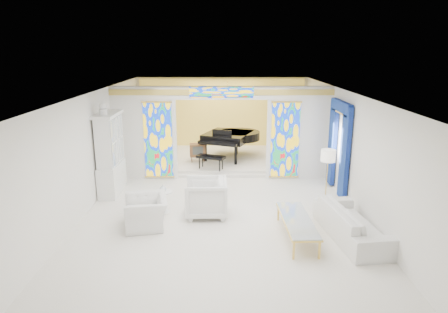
{
  "coord_description": "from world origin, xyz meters",
  "views": [
    {
      "loc": [
        0.05,
        -10.55,
        4.12
      ],
      "look_at": [
        0.07,
        0.2,
        1.21
      ],
      "focal_mm": 32.0,
      "sensor_mm": 36.0,
      "label": 1
    }
  ],
  "objects_px": {
    "armchair_right": "(206,198)",
    "grand_piano": "(232,137)",
    "china_cabinet": "(110,155)",
    "coffee_table": "(297,221)",
    "tv_console": "(198,150)",
    "armchair_left": "(146,212)",
    "sofa": "(352,222)"
  },
  "relations": [
    {
      "from": "china_cabinet",
      "to": "tv_console",
      "type": "relative_size",
      "value": 4.18
    },
    {
      "from": "china_cabinet",
      "to": "tv_console",
      "type": "bearing_deg",
      "value": 49.56
    },
    {
      "from": "armchair_left",
      "to": "coffee_table",
      "type": "relative_size",
      "value": 0.54
    },
    {
      "from": "sofa",
      "to": "armchair_left",
      "type": "bearing_deg",
      "value": 75.35
    },
    {
      "from": "china_cabinet",
      "to": "coffee_table",
      "type": "distance_m",
      "value": 5.78
    },
    {
      "from": "sofa",
      "to": "grand_piano",
      "type": "height_order",
      "value": "grand_piano"
    },
    {
      "from": "grand_piano",
      "to": "armchair_left",
      "type": "bearing_deg",
      "value": -89.33
    },
    {
      "from": "armchair_right",
      "to": "grand_piano",
      "type": "distance_m",
      "value": 5.08
    },
    {
      "from": "armchair_right",
      "to": "grand_piano",
      "type": "bearing_deg",
      "value": 169.69
    },
    {
      "from": "tv_console",
      "to": "grand_piano",
      "type": "bearing_deg",
      "value": 17.91
    },
    {
      "from": "armchair_right",
      "to": "armchair_left",
      "type": "bearing_deg",
      "value": -67.36
    },
    {
      "from": "coffee_table",
      "to": "grand_piano",
      "type": "height_order",
      "value": "grand_piano"
    },
    {
      "from": "armchair_left",
      "to": "sofa",
      "type": "relative_size",
      "value": 0.45
    },
    {
      "from": "armchair_left",
      "to": "sofa",
      "type": "height_order",
      "value": "armchair_left"
    },
    {
      "from": "sofa",
      "to": "tv_console",
      "type": "height_order",
      "value": "tv_console"
    },
    {
      "from": "armchair_left",
      "to": "armchair_right",
      "type": "height_order",
      "value": "armchair_right"
    },
    {
      "from": "china_cabinet",
      "to": "armchair_left",
      "type": "height_order",
      "value": "china_cabinet"
    },
    {
      "from": "armchair_left",
      "to": "grand_piano",
      "type": "relative_size",
      "value": 0.37
    },
    {
      "from": "armchair_right",
      "to": "grand_piano",
      "type": "height_order",
      "value": "grand_piano"
    },
    {
      "from": "grand_piano",
      "to": "tv_console",
      "type": "height_order",
      "value": "grand_piano"
    },
    {
      "from": "tv_console",
      "to": "sofa",
      "type": "bearing_deg",
      "value": -62.2
    },
    {
      "from": "sofa",
      "to": "grand_piano",
      "type": "bearing_deg",
      "value": 14.94
    },
    {
      "from": "china_cabinet",
      "to": "coffee_table",
      "type": "bearing_deg",
      "value": -30.81
    },
    {
      "from": "armchair_left",
      "to": "grand_piano",
      "type": "bearing_deg",
      "value": 147.15
    },
    {
      "from": "sofa",
      "to": "coffee_table",
      "type": "relative_size",
      "value": 1.19
    },
    {
      "from": "china_cabinet",
      "to": "armchair_right",
      "type": "xyz_separation_m",
      "value": [
        2.83,
        -1.67,
        -0.69
      ]
    },
    {
      "from": "armchair_right",
      "to": "china_cabinet",
      "type": "bearing_deg",
      "value": -122.03
    },
    {
      "from": "china_cabinet",
      "to": "armchair_left",
      "type": "distance_m",
      "value": 2.82
    },
    {
      "from": "sofa",
      "to": "grand_piano",
      "type": "distance_m",
      "value": 6.75
    },
    {
      "from": "armchair_left",
      "to": "coffee_table",
      "type": "xyz_separation_m",
      "value": [
        3.49,
        -0.63,
        0.06
      ]
    },
    {
      "from": "china_cabinet",
      "to": "armchair_right",
      "type": "height_order",
      "value": "china_cabinet"
    },
    {
      "from": "armchair_right",
      "to": "sofa",
      "type": "height_order",
      "value": "armchair_right"
    }
  ]
}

